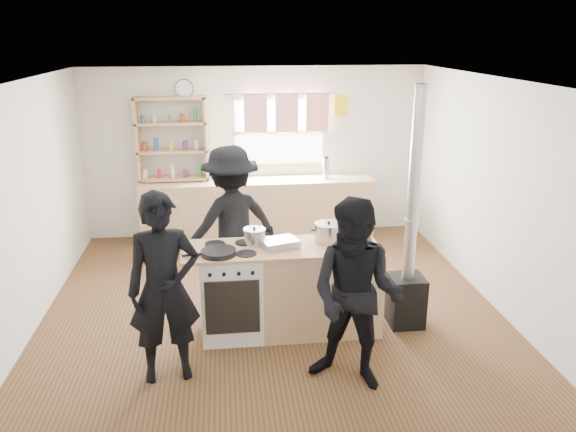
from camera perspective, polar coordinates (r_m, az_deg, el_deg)
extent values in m
cube|color=brown|center=(6.45, -1.67, -9.14)|extent=(5.00, 5.00, 0.01)
cube|color=tan|center=(8.33, -3.07, 0.66)|extent=(3.40, 0.55, 0.90)
cube|color=tan|center=(8.33, -11.46, 3.78)|extent=(1.00, 0.28, 0.03)
cube|color=tan|center=(8.25, -11.63, 6.47)|extent=(1.00, 0.28, 0.03)
cube|color=tan|center=(8.18, -11.81, 9.22)|extent=(1.00, 0.28, 0.03)
cube|color=tan|center=(8.13, -11.97, 11.65)|extent=(1.00, 0.28, 0.03)
cube|color=tan|center=(8.27, -15.04, 7.43)|extent=(0.04, 0.28, 1.20)
cube|color=tan|center=(8.19, -8.33, 7.75)|extent=(0.04, 0.28, 1.20)
cylinder|color=silver|center=(8.29, 3.87, 4.87)|extent=(0.10, 0.10, 0.30)
cube|color=white|center=(5.74, -5.73, -7.81)|extent=(0.60, 0.60, 0.90)
cube|color=tan|center=(5.82, 3.24, -7.38)|extent=(1.20, 0.60, 0.90)
cube|color=tan|center=(5.57, -1.25, -3.31)|extent=(1.84, 0.64, 0.03)
cylinder|color=black|center=(5.41, -7.05, -3.69)|extent=(0.38, 0.38, 0.05)
cylinder|color=#2C5C1F|center=(5.40, -7.06, -3.54)|extent=(0.30, 0.30, 0.02)
cube|color=silver|center=(5.56, -0.89, -2.78)|extent=(0.41, 0.35, 0.08)
cube|color=brown|center=(5.55, -0.89, -2.55)|extent=(0.35, 0.30, 0.02)
cylinder|color=#B2B2B5|center=(5.63, -3.42, -2.13)|extent=(0.22, 0.22, 0.15)
cylinder|color=#B2B2B5|center=(5.61, -3.43, -1.37)|extent=(0.22, 0.22, 0.01)
sphere|color=black|center=(5.60, -3.44, -1.23)|extent=(0.03, 0.03, 0.03)
cylinder|color=#B0B0B3|center=(5.70, 4.16, -1.73)|extent=(0.28, 0.28, 0.18)
cylinder|color=#B0B0B3|center=(5.67, 4.18, -0.81)|extent=(0.29, 0.29, 0.01)
sphere|color=black|center=(5.66, 4.18, -0.68)|extent=(0.03, 0.03, 0.03)
cube|color=tan|center=(5.73, 7.24, -2.59)|extent=(0.28, 0.20, 0.02)
cube|color=olive|center=(5.71, 7.27, -2.02)|extent=(0.22, 0.11, 0.10)
cube|color=black|center=(6.10, 11.89, -8.39)|extent=(0.35, 0.35, 0.54)
cylinder|color=#ADADB2|center=(5.66, 12.70, 3.03)|extent=(0.12, 0.12, 1.96)
imported|color=black|center=(4.97, -12.47, -7.24)|extent=(0.68, 0.50, 1.72)
imported|color=black|center=(4.80, 6.93, -8.05)|extent=(1.03, 0.96, 1.69)
imported|color=black|center=(6.40, -5.79, -0.75)|extent=(1.32, 1.07, 1.78)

